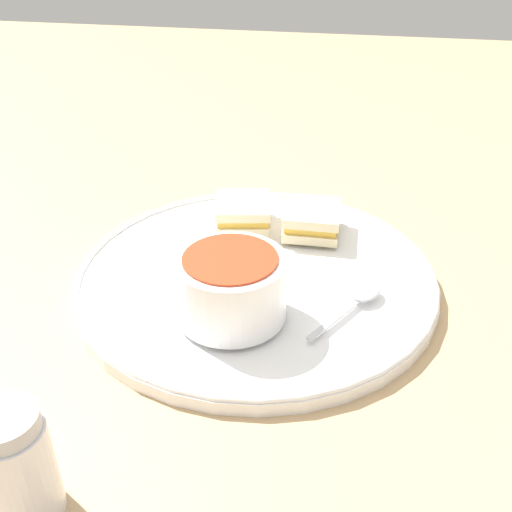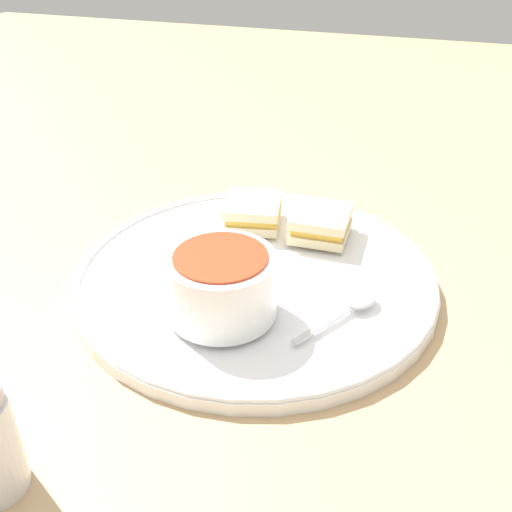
# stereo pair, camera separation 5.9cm
# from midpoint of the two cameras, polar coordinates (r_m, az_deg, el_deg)

# --- Properties ---
(ground_plane) EXTENTS (2.40, 2.40, 0.00)m
(ground_plane) POSITION_cam_midpoint_polar(r_m,az_deg,el_deg) (0.61, -2.78, -2.72)
(ground_plane) COLOR tan
(plate) EXTENTS (0.36, 0.36, 0.02)m
(plate) POSITION_cam_midpoint_polar(r_m,az_deg,el_deg) (0.60, -2.80, -2.03)
(plate) COLOR white
(plate) RESTS_ON ground_plane
(soup_bowl) EXTENTS (0.10, 0.10, 0.06)m
(soup_bowl) POSITION_cam_midpoint_polar(r_m,az_deg,el_deg) (0.52, -5.64, -3.00)
(soup_bowl) COLOR white
(soup_bowl) RESTS_ON plate
(spoon) EXTENTS (0.07, 0.10, 0.01)m
(spoon) POSITION_cam_midpoint_polar(r_m,az_deg,el_deg) (0.56, 7.06, -3.87)
(spoon) COLOR silver
(spoon) RESTS_ON plate
(sandwich_half_near) EXTENTS (0.06, 0.07, 0.03)m
(sandwich_half_near) POSITION_cam_midpoint_polar(r_m,az_deg,el_deg) (0.66, 2.84, 3.41)
(sandwich_half_near) COLOR beige
(sandwich_half_near) RESTS_ON plate
(sandwich_half_far) EXTENTS (0.07, 0.08, 0.03)m
(sandwich_half_far) POSITION_cam_midpoint_polar(r_m,az_deg,el_deg) (0.67, -3.76, 4.11)
(sandwich_half_far) COLOR beige
(sandwich_half_far) RESTS_ON plate
(salt_shaker) EXTENTS (0.04, 0.04, 0.09)m
(salt_shaker) POSITION_cam_midpoint_polar(r_m,az_deg,el_deg) (0.42, -25.67, -17.83)
(salt_shaker) COLOR silver
(salt_shaker) RESTS_ON ground_plane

